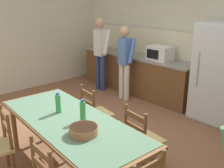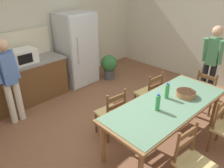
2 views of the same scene
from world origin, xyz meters
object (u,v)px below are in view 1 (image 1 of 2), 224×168
object	(u,v)px
paper_bag	(124,45)
dining_table	(70,125)
refrigerator	(221,74)
chair_side_far_left	(95,114)
person_at_counter	(125,59)
serving_bowl	(83,130)
bottle_near_centre	(58,103)
person_at_sink	(100,51)
bottle_off_centre	(83,111)
microwave	(160,53)
chair_side_far_right	(142,140)

from	to	relation	value
paper_bag	dining_table	size ratio (longest dim) A/B	0.15
refrigerator	dining_table	size ratio (longest dim) A/B	0.77
chair_side_far_left	person_at_counter	xyz separation A→B (m)	(-0.96, 1.62, 0.47)
refrigerator	serving_bowl	size ratio (longest dim) A/B	5.60
bottle_near_centre	person_at_counter	world-z (taller)	person_at_counter
bottle_near_centre	person_at_sink	xyz separation A→B (m)	(-1.99, 2.40, 0.09)
dining_table	bottle_off_centre	size ratio (longest dim) A/B	8.66
chair_side_far_left	person_at_sink	distance (m)	2.49
bottle_off_centre	paper_bag	bearing A→B (deg)	126.79
bottle_near_centre	person_at_counter	xyz separation A→B (m)	(-1.14, 2.38, 0.02)
dining_table	bottle_near_centre	distance (m)	0.35
microwave	paper_bag	xyz separation A→B (m)	(-1.09, -0.01, 0.03)
bottle_near_centre	bottle_off_centre	bearing A→B (deg)	12.51
paper_bag	bottle_off_centre	xyz separation A→B (m)	(2.09, -2.80, -0.20)
bottle_near_centre	chair_side_far_right	world-z (taller)	bottle_near_centre
microwave	serving_bowl	size ratio (longest dim) A/B	1.56
chair_side_far_right	person_at_counter	world-z (taller)	person_at_counter
serving_bowl	paper_bag	bearing A→B (deg)	128.31
bottle_off_centre	chair_side_far_left	world-z (taller)	bottle_off_centre
microwave	bottle_off_centre	world-z (taller)	microwave
serving_bowl	chair_side_far_right	bearing A→B (deg)	78.80
chair_side_far_left	refrigerator	bearing A→B (deg)	-106.76
bottle_near_centre	chair_side_far_right	bearing A→B (deg)	39.75
chair_side_far_right	person_at_sink	world-z (taller)	person_at_sink
serving_bowl	person_at_sink	world-z (taller)	person_at_sink
microwave	paper_bag	bearing A→B (deg)	-179.60
bottle_near_centre	chair_side_far_right	size ratio (longest dim) A/B	0.30
paper_bag	chair_side_far_left	world-z (taller)	paper_bag
refrigerator	paper_bag	distance (m)	2.47
serving_bowl	refrigerator	bearing A→B (deg)	88.17
person_at_sink	chair_side_far_left	bearing A→B (deg)	-132.34
dining_table	chair_side_far_left	bearing A→B (deg)	121.32
paper_bag	bottle_near_centre	bearing A→B (deg)	-59.72
refrigerator	bottle_near_centre	world-z (taller)	refrigerator
refrigerator	dining_table	distance (m)	2.94
serving_bowl	person_at_sink	xyz separation A→B (m)	(-2.67, 2.51, 0.17)
bottle_off_centre	person_at_sink	xyz separation A→B (m)	(-2.39, 2.31, 0.09)
microwave	bottle_off_centre	xyz separation A→B (m)	(1.00, -2.81, -0.17)
chair_side_far_left	bottle_off_centre	bearing A→B (deg)	139.26
dining_table	bottle_off_centre	distance (m)	0.25
refrigerator	bottle_near_centre	size ratio (longest dim) A/B	6.64
paper_bag	bottle_near_centre	world-z (taller)	paper_bag
serving_bowl	chair_side_far_left	world-z (taller)	chair_side_far_left
refrigerator	chair_side_far_left	world-z (taller)	refrigerator
microwave	person_at_counter	world-z (taller)	person_at_counter
bottle_near_centre	refrigerator	bearing A→B (deg)	74.90
serving_bowl	bottle_off_centre	bearing A→B (deg)	144.13
bottle_off_centre	person_at_sink	distance (m)	3.32
refrigerator	chair_side_far_right	xyz separation A→B (m)	(0.06, -2.18, -0.45)
person_at_sink	bottle_off_centre	bearing A→B (deg)	-133.98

